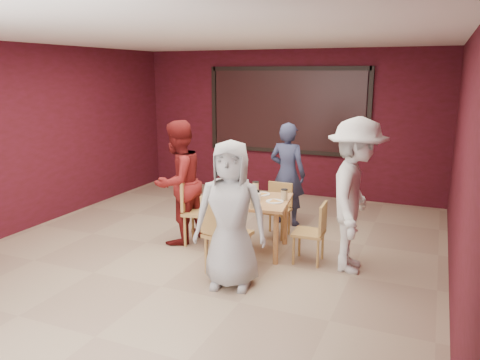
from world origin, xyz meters
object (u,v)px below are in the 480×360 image
at_px(chair_right, 314,229).
at_px(diner_back, 287,174).
at_px(dining_table, 254,206).
at_px(diner_right, 355,196).
at_px(chair_back, 278,206).
at_px(diner_front, 231,215).
at_px(chair_left, 195,207).
at_px(chair_front, 224,231).
at_px(diner_left, 178,182).

distance_m(chair_right, diner_back, 1.64).
bearing_deg(dining_table, diner_right, -3.63).
xyz_separation_m(chair_back, diner_right, (1.24, -0.83, 0.49)).
height_order(dining_table, chair_back, dining_table).
relative_size(diner_front, diner_back, 1.03).
bearing_deg(chair_left, chair_front, -44.49).
bearing_deg(diner_right, chair_left, 85.35).
relative_size(diner_left, diner_right, 0.93).
xyz_separation_m(diner_left, diner_right, (2.44, -0.02, 0.07)).
relative_size(diner_back, diner_right, 0.87).
distance_m(chair_left, diner_left, 0.42).
bearing_deg(chair_right, diner_left, 179.76).
bearing_deg(dining_table, diner_back, 87.91).
height_order(dining_table, chair_left, chair_left).
relative_size(dining_table, diner_right, 0.56).
bearing_deg(chair_front, chair_back, 84.88).
xyz_separation_m(dining_table, chair_front, (-0.06, -0.83, -0.09)).
height_order(chair_right, diner_front, diner_front).
bearing_deg(diner_right, diner_back, 39.24).
bearing_deg(chair_front, chair_right, 39.90).
xyz_separation_m(chair_back, diner_back, (-0.04, 0.57, 0.37)).
height_order(chair_front, diner_front, diner_front).
relative_size(chair_right, diner_left, 0.45).
height_order(chair_back, chair_right, chair_right).
xyz_separation_m(dining_table, diner_back, (0.05, 1.31, 0.17)).
relative_size(chair_back, diner_left, 0.45).
bearing_deg(chair_right, diner_right, -1.12).
relative_size(dining_table, chair_right, 1.32).
height_order(diner_back, diner_left, diner_left).
height_order(chair_front, chair_back, chair_front).
relative_size(chair_back, chair_right, 1.00).
height_order(chair_front, chair_left, chair_front).
distance_m(chair_back, diner_left, 1.51).
xyz_separation_m(chair_front, diner_left, (-1.06, 0.76, 0.32)).
height_order(chair_right, diner_back, diner_back).
bearing_deg(chair_front, dining_table, 86.09).
distance_m(diner_front, diner_right, 1.54).
bearing_deg(diner_front, diner_left, 128.59).
distance_m(chair_front, diner_left, 1.34).
height_order(chair_front, diner_right, diner_right).
bearing_deg(chair_left, diner_back, 55.72).
relative_size(dining_table, chair_front, 1.08).
height_order(chair_front, chair_right, chair_front).
bearing_deg(chair_left, chair_back, 39.24).
distance_m(chair_right, diner_left, 2.01).
height_order(diner_front, diner_left, diner_left).
bearing_deg(diner_left, diner_back, 149.93).
relative_size(chair_front, diner_left, 0.56).
xyz_separation_m(chair_front, diner_right, (1.38, 0.74, 0.39)).
bearing_deg(chair_front, diner_back, 87.21).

